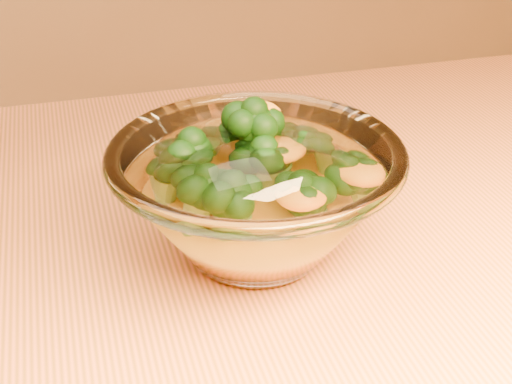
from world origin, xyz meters
TOP-DOWN VIEW (x-y plane):
  - glass_bowl at (0.12, 0.03)m, footprint 0.23×0.23m
  - cheese_sauce at (0.12, 0.03)m, footprint 0.13×0.13m
  - broccoli_heap at (0.12, 0.04)m, footprint 0.16×0.14m

SIDE VIEW (x-z plane):
  - cheese_sauce at x=0.12m, z-range 0.76..0.80m
  - glass_bowl at x=0.12m, z-range 0.75..0.85m
  - broccoli_heap at x=0.12m, z-range 0.78..0.86m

